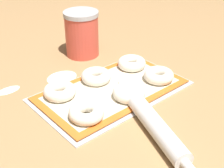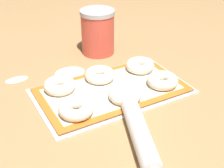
% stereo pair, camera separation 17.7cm
% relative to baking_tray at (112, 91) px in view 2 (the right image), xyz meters
% --- Properties ---
extents(ground_plane, '(2.80, 2.80, 0.00)m').
position_rel_baking_tray_xyz_m(ground_plane, '(-0.01, 0.02, -0.00)').
color(ground_plane, '#A87F51').
extents(baking_tray, '(0.48, 0.28, 0.01)m').
position_rel_baking_tray_xyz_m(baking_tray, '(0.00, 0.00, 0.00)').
color(baking_tray, silver).
rests_on(baking_tray, ground_plane).
extents(baking_mat, '(0.46, 0.26, 0.00)m').
position_rel_baking_tray_xyz_m(baking_mat, '(-0.00, 0.00, 0.01)').
color(baking_mat, orange).
rests_on(baking_mat, baking_tray).
extents(bagel_front_left, '(0.10, 0.10, 0.04)m').
position_rel_baking_tray_xyz_m(bagel_front_left, '(-0.15, -0.07, 0.02)').
color(bagel_front_left, silver).
rests_on(bagel_front_left, baking_mat).
extents(bagel_front_center, '(0.10, 0.10, 0.04)m').
position_rel_baking_tray_xyz_m(bagel_front_center, '(0.01, -0.07, 0.02)').
color(bagel_front_center, silver).
rests_on(bagel_front_center, baking_mat).
extents(bagel_front_right, '(0.10, 0.10, 0.04)m').
position_rel_baking_tray_xyz_m(bagel_front_right, '(0.15, -0.06, 0.02)').
color(bagel_front_right, silver).
rests_on(bagel_front_right, baking_mat).
extents(bagel_back_left, '(0.10, 0.10, 0.04)m').
position_rel_baking_tray_xyz_m(bagel_back_left, '(-0.15, 0.07, 0.02)').
color(bagel_back_left, silver).
rests_on(bagel_back_left, baking_mat).
extents(bagel_back_center, '(0.10, 0.10, 0.04)m').
position_rel_baking_tray_xyz_m(bagel_back_center, '(-0.00, 0.07, 0.02)').
color(bagel_back_center, silver).
rests_on(bagel_back_center, baking_mat).
extents(bagel_back_right, '(0.10, 0.10, 0.04)m').
position_rel_baking_tray_xyz_m(bagel_back_right, '(0.15, 0.06, 0.02)').
color(bagel_back_right, silver).
rests_on(bagel_back_right, baking_mat).
extents(flour_canister, '(0.13, 0.13, 0.17)m').
position_rel_baking_tray_xyz_m(flour_canister, '(0.10, 0.29, 0.08)').
color(flour_canister, '#DB4C3D').
rests_on(flour_canister, ground_plane).
extents(rolling_pin, '(0.17, 0.41, 0.05)m').
position_rel_baking_tray_xyz_m(rolling_pin, '(-0.04, -0.21, 0.02)').
color(rolling_pin, silver).
rests_on(rolling_pin, ground_plane).
extents(flour_patch_near, '(0.08, 0.04, 0.00)m').
position_rel_baking_tray_xyz_m(flour_patch_near, '(-0.25, 0.23, -0.00)').
color(flour_patch_near, white).
rests_on(flour_patch_near, ground_plane).
extents(flour_patch_far, '(0.11, 0.09, 0.00)m').
position_rel_baking_tray_xyz_m(flour_patch_far, '(-0.07, 0.18, -0.00)').
color(flour_patch_far, white).
rests_on(flour_patch_far, ground_plane).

